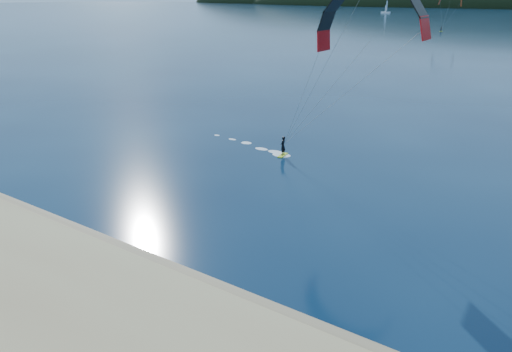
{
  "coord_description": "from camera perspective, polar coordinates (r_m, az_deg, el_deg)",
  "views": [
    {
      "loc": [
        18.95,
        -11.86,
        15.26
      ],
      "look_at": [
        4.47,
        10.0,
        5.0
      ],
      "focal_mm": 32.69,
      "sensor_mm": 36.0,
      "label": 1
    }
  ],
  "objects": [
    {
      "name": "wet_sand",
      "position": [
        29.3,
        -13.59,
        -10.58
      ],
      "size": [
        220.0,
        2.5,
        0.1
      ],
      "color": "#8A7650",
      "rests_on": "ground"
    },
    {
      "name": "ground",
      "position": [
        27.07,
        -20.67,
        -14.54
      ],
      "size": [
        1800.0,
        1800.0,
        0.0
      ],
      "primitive_type": "plane",
      "color": "#061731",
      "rests_on": "ground"
    },
    {
      "name": "kitesurfer_near",
      "position": [
        38.34,
        13.42,
        15.51
      ],
      "size": [
        24.47,
        6.2,
        15.22
      ],
      "color": "#CEE81B",
      "rests_on": "ground"
    },
    {
      "name": "sailboat",
      "position": [
        436.79,
        15.58,
        18.76
      ],
      "size": [
        7.96,
        5.21,
        11.5
      ],
      "color": "white",
      "rests_on": "ground"
    },
    {
      "name": "kitesurfer_far",
      "position": [
        223.55,
        22.66,
        18.9
      ],
      "size": [
        9.45,
        6.38,
        14.24
      ],
      "color": "#CEE81B",
      "rests_on": "ground"
    }
  ]
}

